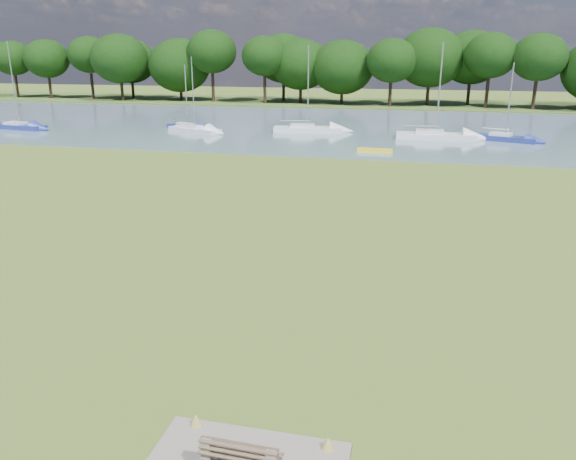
% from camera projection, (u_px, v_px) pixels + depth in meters
% --- Properties ---
extents(ground, '(220.00, 220.00, 0.00)m').
position_uv_depth(ground, '(339.00, 253.00, 24.39)').
color(ground, olive).
extents(river, '(220.00, 40.00, 0.10)m').
position_uv_depth(river, '(393.00, 128.00, 63.32)').
color(river, slate).
rests_on(river, ground).
extents(far_bank, '(220.00, 20.00, 0.40)m').
position_uv_depth(far_bank, '(403.00, 105.00, 91.13)').
color(far_bank, '#4C6626').
rests_on(far_bank, ground).
extents(kayak, '(3.06, 0.86, 0.30)m').
position_uv_depth(kayak, '(375.00, 150.00, 48.16)').
color(kayak, yellow).
rests_on(kayak, river).
extents(tree_line, '(153.63, 9.71, 11.76)m').
position_uv_depth(tree_line, '(446.00, 60.00, 83.97)').
color(tree_line, black).
rests_on(tree_line, far_bank).
extents(sailboat_0, '(5.22, 2.90, 6.87)m').
position_uv_depth(sailboat_0, '(187.00, 125.00, 62.40)').
color(sailboat_0, navy).
rests_on(sailboat_0, river).
extents(sailboat_1, '(6.61, 2.74, 9.28)m').
position_uv_depth(sailboat_1, '(19.00, 125.00, 62.18)').
color(sailboat_1, navy).
rests_on(sailboat_1, river).
extents(sailboat_2, '(7.47, 3.11, 8.86)m').
position_uv_depth(sailboat_2, '(307.00, 127.00, 59.89)').
color(sailboat_2, silver).
rests_on(sailboat_2, river).
extents(sailboat_4, '(6.58, 4.21, 7.74)m').
position_uv_depth(sailboat_4, '(194.00, 128.00, 60.16)').
color(sailboat_4, silver).
rests_on(sailboat_4, river).
extents(sailboat_5, '(7.73, 2.36, 9.09)m').
position_uv_depth(sailboat_5, '(435.00, 134.00, 55.17)').
color(sailboat_5, silver).
rests_on(sailboat_5, river).
extents(sailboat_6, '(5.84, 3.37, 7.28)m').
position_uv_depth(sailboat_6, '(505.00, 136.00, 53.92)').
color(sailboat_6, navy).
rests_on(sailboat_6, river).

